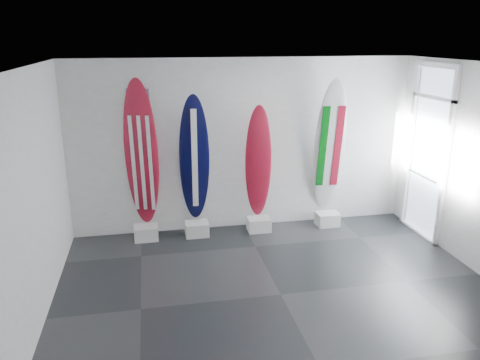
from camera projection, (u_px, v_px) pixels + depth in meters
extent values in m
plane|color=black|center=(281.00, 295.00, 6.36)|extent=(6.00, 6.00, 0.00)
plane|color=white|center=(287.00, 66.00, 5.48)|extent=(6.00, 6.00, 0.00)
plane|color=silver|center=(244.00, 145.00, 8.26)|extent=(6.00, 0.00, 6.00)
plane|color=silver|center=(376.00, 290.00, 3.57)|extent=(6.00, 0.00, 6.00)
plane|color=silver|center=(30.00, 205.00, 5.36)|extent=(0.00, 5.00, 5.00)
cube|color=silver|center=(146.00, 233.00, 8.04)|extent=(0.40, 0.30, 0.24)
ellipsoid|color=maroon|center=(141.00, 154.00, 7.74)|extent=(0.61, 0.38, 2.49)
cube|color=silver|center=(197.00, 229.00, 8.20)|extent=(0.40, 0.30, 0.24)
ellipsoid|color=black|center=(194.00, 159.00, 7.93)|extent=(0.53, 0.41, 2.23)
cube|color=silver|center=(259.00, 224.00, 8.41)|extent=(0.40, 0.30, 0.24)
ellipsoid|color=maroon|center=(258.00, 162.00, 8.17)|extent=(0.48, 0.28, 2.01)
cube|color=silver|center=(327.00, 219.00, 8.64)|extent=(0.40, 0.30, 0.24)
ellipsoid|color=silver|center=(329.00, 147.00, 8.35)|extent=(0.60, 0.54, 2.44)
cube|color=silver|center=(105.00, 217.00, 8.13)|extent=(0.09, 0.02, 0.13)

